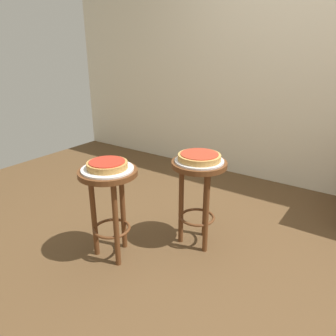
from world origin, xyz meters
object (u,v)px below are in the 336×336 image
stool_foreground (109,193)px  stool_middle (198,184)px  pizza_foreground (107,165)px  serving_plate_middle (199,161)px  pizza_middle (199,157)px  serving_plate_foreground (107,169)px

stool_foreground → stool_middle: 0.62m
pizza_foreground → serving_plate_middle: size_ratio=0.77×
stool_foreground → pizza_middle: size_ratio=2.20×
serving_plate_middle → pizza_middle: size_ratio=1.15×
stool_foreground → pizza_middle: pizza_middle is taller
serving_plate_foreground → pizza_foreground: (0.00, 0.00, 0.03)m
serving_plate_middle → pizza_middle: 0.03m
serving_plate_foreground → stool_middle: 0.64m
pizza_foreground → pizza_middle: same height
stool_foreground → serving_plate_foreground: (0.00, 0.00, 0.17)m
serving_plate_foreground → stool_middle: serving_plate_foreground is taller
pizza_foreground → serving_plate_middle: bearing=49.3°
pizza_foreground → serving_plate_foreground: bearing=0.0°
pizza_middle → stool_middle: bearing=180.0°
pizza_foreground → stool_foreground: bearing=-90.0°
serving_plate_foreground → stool_middle: size_ratio=0.52×
serving_plate_foreground → serving_plate_middle: 0.62m
serving_plate_foreground → pizza_foreground: size_ratio=1.29×
serving_plate_foreground → pizza_middle: (0.40, 0.47, 0.03)m
stool_foreground → pizza_foreground: 0.20m
serving_plate_middle → serving_plate_foreground: bearing=-130.7°
pizza_foreground → serving_plate_middle: 0.62m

